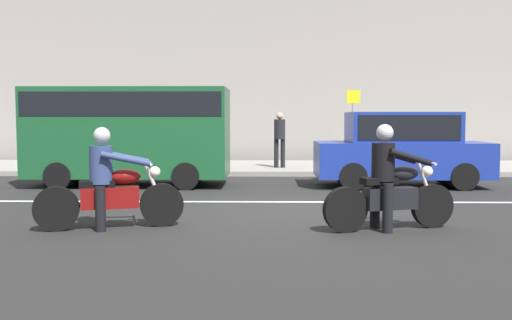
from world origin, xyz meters
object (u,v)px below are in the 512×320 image
object	(u,v)px
motorcycle_with_rider_denim_blue	(109,187)
pedestrian_bystander	(280,135)
motorcycle_with_rider_black_leather	(389,187)
street_sign_post	(353,119)
parked_hatchback_cobalt_blue	(401,148)
parked_van_forest_green	(130,129)

from	to	relation	value
motorcycle_with_rider_denim_blue	pedestrian_bystander	world-z (taller)	pedestrian_bystander
motorcycle_with_rider_black_leather	street_sign_post	size ratio (longest dim) A/B	0.83
motorcycle_with_rider_black_leather	street_sign_post	bearing A→B (deg)	84.41
motorcycle_with_rider_denim_blue	parked_hatchback_cobalt_blue	bearing A→B (deg)	43.89
motorcycle_with_rider_denim_blue	street_sign_post	distance (m)	11.68
motorcycle_with_rider_black_leather	parked_van_forest_green	size ratio (longest dim) A/B	0.43
parked_hatchback_cobalt_blue	street_sign_post	world-z (taller)	street_sign_post
parked_hatchback_cobalt_blue	street_sign_post	size ratio (longest dim) A/B	1.66
motorcycle_with_rider_black_leather	pedestrian_bystander	distance (m)	9.19
parked_van_forest_green	street_sign_post	distance (m)	7.90
parked_hatchback_cobalt_blue	parked_van_forest_green	bearing A→B (deg)	179.03
street_sign_post	pedestrian_bystander	distance (m)	2.84
pedestrian_bystander	parked_hatchback_cobalt_blue	bearing A→B (deg)	-51.91
pedestrian_bystander	street_sign_post	bearing A→B (deg)	29.21
street_sign_post	motorcycle_with_rider_denim_blue	bearing A→B (deg)	-116.57
motorcycle_with_rider_denim_blue	street_sign_post	world-z (taller)	street_sign_post
motorcycle_with_rider_denim_blue	parked_van_forest_green	distance (m)	5.65
parked_hatchback_cobalt_blue	parked_van_forest_green	xyz separation A→B (m)	(-6.61, 0.11, 0.44)
motorcycle_with_rider_denim_blue	street_sign_post	xyz separation A→B (m)	(5.21, 10.41, 1.01)
parked_van_forest_green	pedestrian_bystander	world-z (taller)	parked_van_forest_green
motorcycle_with_rider_denim_blue	pedestrian_bystander	xyz separation A→B (m)	(2.76, 9.04, 0.50)
motorcycle_with_rider_black_leather	street_sign_post	world-z (taller)	street_sign_post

